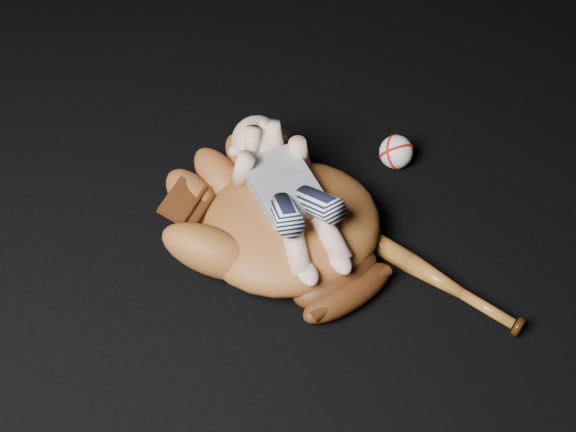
{
  "coord_description": "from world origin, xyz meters",
  "views": [
    {
      "loc": [
        -0.24,
        -0.87,
        1.09
      ],
      "look_at": [
        0.04,
        0.04,
        0.08
      ],
      "focal_mm": 45.0,
      "sensor_mm": 36.0,
      "label": 1
    }
  ],
  "objects_px": {
    "newborn_baby": "(290,192)",
    "baseball_bat": "(422,270)",
    "baseball_glove": "(290,219)",
    "baseball": "(396,152)"
  },
  "relations": [
    {
      "from": "newborn_baby",
      "to": "baseball_bat",
      "type": "height_order",
      "value": "newborn_baby"
    },
    {
      "from": "baseball_glove",
      "to": "baseball_bat",
      "type": "relative_size",
      "value": 1.2
    },
    {
      "from": "baseball_glove",
      "to": "baseball",
      "type": "xyz_separation_m",
      "value": [
        0.29,
        0.16,
        -0.04
      ]
    },
    {
      "from": "baseball_glove",
      "to": "baseball",
      "type": "distance_m",
      "value": 0.34
    },
    {
      "from": "baseball_glove",
      "to": "newborn_baby",
      "type": "relative_size",
      "value": 1.27
    },
    {
      "from": "baseball_glove",
      "to": "newborn_baby",
      "type": "distance_m",
      "value": 0.06
    },
    {
      "from": "baseball_glove",
      "to": "baseball",
      "type": "relative_size",
      "value": 6.87
    },
    {
      "from": "baseball_bat",
      "to": "baseball",
      "type": "distance_m",
      "value": 0.32
    },
    {
      "from": "newborn_baby",
      "to": "baseball_bat",
      "type": "xyz_separation_m",
      "value": [
        0.22,
        -0.16,
        -0.12
      ]
    },
    {
      "from": "baseball_glove",
      "to": "baseball_bat",
      "type": "height_order",
      "value": "baseball_glove"
    }
  ]
}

